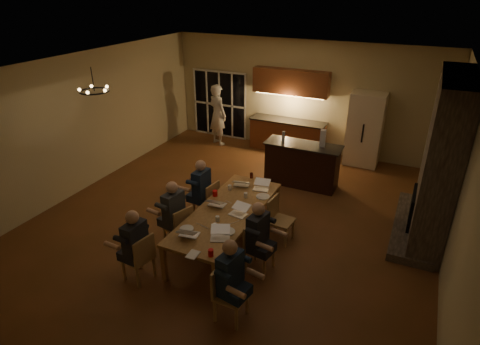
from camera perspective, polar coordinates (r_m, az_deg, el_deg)
The scene contains 43 objects.
floor at distance 8.67m, azimuth -0.65°, elevation -6.68°, with size 9.00×9.00×0.00m, color brown.
back_wall at distance 11.96m, azimuth 8.91°, elevation 10.62°, with size 8.00×0.04×3.20m, color tan.
left_wall at distance 10.24m, azimuth -21.56°, elevation 6.57°, with size 0.04×9.00×3.20m, color tan.
right_wall at distance 7.31m, azimuth 29.02°, elevation -2.39°, with size 0.04×9.00×3.20m, color tan.
ceiling at distance 7.47m, azimuth -0.78°, elevation 14.70°, with size 8.00×9.00×0.04m, color white.
french_doors at distance 13.04m, azimuth -2.87°, elevation 9.64°, with size 1.86×0.08×2.10m, color black.
fireplace at distance 8.38m, azimuth 26.68°, elevation 1.53°, with size 0.58×2.50×3.20m, color #5F564B.
kitchenette at distance 11.86m, azimuth 6.93°, elevation 8.60°, with size 2.24×0.68×2.40m, color brown, non-canonical shape.
refrigerator at distance 11.42m, azimuth 17.34°, elevation 5.88°, with size 0.90×0.68×2.00m, color beige.
dining_table at distance 7.74m, azimuth -1.81°, elevation -7.81°, with size 1.10×2.91×0.75m, color #B58848.
bar_island at distance 9.99m, azimuth 8.79°, elevation 1.11°, with size 1.85×0.68×1.08m, color black.
chair_left_near at distance 7.09m, azimuth -14.36°, elevation -11.54°, with size 0.44×0.44×0.89m, color tan, non-canonical shape.
chair_left_mid at distance 7.73m, azimuth -8.84°, elevation -7.56°, with size 0.44×0.44×0.89m, color tan, non-canonical shape.
chair_left_far at distance 8.51m, azimuth -4.90°, elevation -3.99°, with size 0.44×0.44×0.89m, color tan, non-canonical shape.
chair_right_near at distance 6.19m, azimuth -1.29°, elevation -16.97°, with size 0.44×0.44×0.89m, color tan, non-canonical shape.
chair_right_mid at distance 7.08m, azimuth 2.86°, elevation -10.69°, with size 0.44×0.44×0.89m, color tan, non-canonical shape.
chair_right_far at distance 7.85m, azimuth 5.91°, elevation -6.79°, with size 0.44×0.44×0.89m, color tan, non-canonical shape.
person_left_near at distance 6.89m, azimuth -14.55°, elevation -10.26°, with size 0.60×0.60×1.38m, color #202129, non-canonical shape.
person_right_near at distance 6.06m, azimuth -1.39°, elevation -15.03°, with size 0.60×0.60×1.38m, color #1C2946, non-canonical shape.
person_left_mid at distance 7.61m, azimuth -9.35°, elevation -5.97°, with size 0.60×0.60×1.38m, color #373D41, non-canonical shape.
person_right_mid at distance 6.89m, azimuth 2.54°, elevation -9.33°, with size 0.60×0.60×1.38m, color #202129, non-canonical shape.
person_left_far at distance 8.37m, azimuth -5.46°, elevation -2.61°, with size 0.60×0.60×1.38m, color #1C2946, non-canonical shape.
standing_person at distance 12.39m, azimuth -3.20°, elevation 8.21°, with size 0.68×0.45×1.87m, color silver.
chandelier at distance 8.20m, azimuth -20.00°, elevation 10.83°, with size 0.56×0.56×0.03m, color black.
laptop_a at distance 6.86m, azimuth -7.26°, elevation -8.00°, with size 0.32×0.28×0.23m, color silver, non-canonical shape.
laptop_b at distance 6.71m, azimuth -2.86°, elevation -8.60°, with size 0.32×0.28×0.23m, color silver, non-canonical shape.
laptop_c at distance 7.67m, azimuth -3.27°, elevation -3.88°, with size 0.32×0.28×0.23m, color silver, non-canonical shape.
laptop_d at distance 7.35m, azimuth -0.26°, elevation -5.28°, with size 0.32×0.28×0.23m, color silver, non-canonical shape.
laptop_e at distance 8.39m, azimuth 0.24°, elevation -1.08°, with size 0.32×0.28×0.23m, color silver, non-canonical shape.
laptop_f at distance 8.22m, azimuth 3.02°, elevation -1.74°, with size 0.32×0.28×0.23m, color silver, non-canonical shape.
mug_front at distance 7.21m, azimuth -3.23°, elevation -6.57°, with size 0.07×0.07×0.10m, color silver.
mug_mid at distance 7.95m, azimuth 0.80°, elevation -3.24°, with size 0.07×0.07×0.10m, color silver.
mug_back at distance 8.24m, azimuth -1.47°, elevation -2.13°, with size 0.08×0.08×0.10m, color silver.
redcup_near at distance 6.38m, azimuth -4.18°, elevation -11.32°, with size 0.09×0.09×0.12m, color red.
redcup_mid at distance 8.01m, azimuth -3.57°, elevation -2.96°, with size 0.10×0.10×0.12m, color red.
can_silver at distance 6.98m, azimuth -3.56°, elevation -7.67°, with size 0.07×0.07×0.12m, color #B2B2B7.
can_cola at distance 8.71m, azimuth 1.63°, elevation -0.43°, with size 0.06×0.06×0.12m, color #3F0F0C.
plate_near at distance 6.93m, azimuth -1.81°, elevation -8.38°, with size 0.27×0.27×0.02m, color silver.
plate_left at distance 7.06m, azimuth -7.61°, elevation -7.94°, with size 0.25×0.25×0.02m, color silver.
plate_far at distance 7.99m, azimuth 3.27°, elevation -3.43°, with size 0.27×0.27×0.02m, color silver.
notepad at distance 6.46m, azimuth -6.71°, elevation -11.51°, with size 0.16×0.23×0.01m, color white.
bar_bottle at distance 9.90m, azimuth 6.20°, elevation 5.17°, with size 0.08×0.08×0.24m, color #99999E.
bar_blender at distance 9.67m, azimuth 11.69°, elevation 4.80°, with size 0.13×0.13×0.41m, color silver.
Camera 1 is at (3.20, -6.59, 4.64)m, focal length 30.00 mm.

